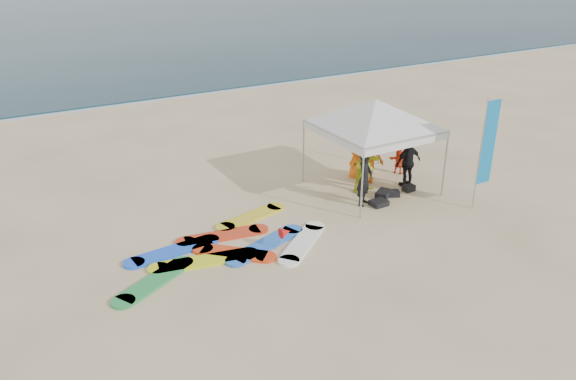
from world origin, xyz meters
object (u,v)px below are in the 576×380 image
(person_black_a, at_px, (365,178))
(person_seated, at_px, (399,161))
(person_yellow, at_px, (368,163))
(person_orange_b, at_px, (358,153))
(person_orange_a, at_px, (369,158))
(canopy_tent, at_px, (376,99))
(marker_pennant, at_px, (285,232))
(feather_flag, at_px, (487,144))
(person_black_b, at_px, (408,162))
(surfboard_spread, at_px, (227,247))

(person_black_a, bearing_deg, person_seated, -4.19)
(person_yellow, relative_size, person_orange_b, 1.12)
(person_orange_a, relative_size, canopy_tent, 0.38)
(person_black_a, bearing_deg, marker_pennant, 166.44)
(person_seated, height_order, canopy_tent, canopy_tent)
(person_seated, distance_m, feather_flag, 3.61)
(person_orange_a, bearing_deg, marker_pennant, 43.60)
(person_black_a, relative_size, person_black_b, 1.04)
(person_black_b, xyz_separation_m, canopy_tent, (-1.14, 0.42, 2.10))
(person_yellow, height_order, canopy_tent, canopy_tent)
(canopy_tent, distance_m, marker_pennant, 5.35)
(person_yellow, xyz_separation_m, surfboard_spread, (-5.37, -1.17, -0.89))
(person_orange_b, xyz_separation_m, surfboard_spread, (-5.81, -2.30, -0.79))
(person_black_b, distance_m, canopy_tent, 2.43)
(person_orange_a, distance_m, person_orange_b, 0.63)
(person_orange_a, distance_m, feather_flag, 3.76)
(person_black_a, distance_m, person_orange_a, 1.68)
(canopy_tent, height_order, surfboard_spread, canopy_tent)
(canopy_tent, xyz_separation_m, surfboard_spread, (-5.59, -1.26, -2.88))
(person_yellow, distance_m, person_orange_b, 1.22)
(person_black_a, distance_m, surfboard_spread, 4.76)
(person_orange_a, relative_size, surfboard_spread, 0.29)
(canopy_tent, bearing_deg, marker_pennant, -154.64)
(person_yellow, distance_m, canopy_tent, 2.00)
(person_yellow, height_order, marker_pennant, person_yellow)
(person_orange_b, bearing_deg, feather_flag, 81.73)
(feather_flag, height_order, surfboard_spread, feather_flag)
(person_black_a, bearing_deg, person_black_b, -21.20)
(person_black_a, relative_size, marker_pennant, 2.66)
(person_orange_a, xyz_separation_m, person_seated, (1.41, 0.13, -0.42))
(person_black_b, relative_size, feather_flag, 0.49)
(person_black_a, bearing_deg, canopy_tent, 9.56)
(person_orange_b, distance_m, canopy_tent, 2.35)
(person_black_b, xyz_separation_m, person_orange_b, (-0.92, 1.46, 0.01))
(person_orange_a, xyz_separation_m, surfboard_spread, (-5.78, -1.68, -0.81))
(person_black_a, xyz_separation_m, canopy_tent, (0.92, 0.85, 2.07))
(person_seated, height_order, surfboard_spread, person_seated)
(person_yellow, bearing_deg, surfboard_spread, -171.62)
(person_orange_a, bearing_deg, person_black_a, 63.50)
(surfboard_spread, bearing_deg, person_orange_a, 16.16)
(person_black_b, bearing_deg, feather_flag, 109.78)
(person_black_a, xyz_separation_m, surfboard_spread, (-4.67, -0.41, -0.81))
(person_black_a, distance_m, marker_pennant, 3.61)
(person_orange_b, height_order, person_seated, person_orange_b)
(person_black_a, distance_m, person_black_b, 2.11)
(person_yellow, xyz_separation_m, person_seated, (1.83, 0.63, -0.50))
(person_yellow, bearing_deg, person_black_b, -17.39)
(person_orange_b, height_order, canopy_tent, canopy_tent)
(person_orange_a, relative_size, marker_pennant, 2.65)
(person_black_a, distance_m, person_orange_b, 2.21)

